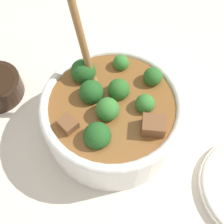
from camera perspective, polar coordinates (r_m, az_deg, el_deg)
name	(u,v)px	position (r m, az deg, el deg)	size (l,w,h in m)	color
ground_plane	(112,129)	(0.54, 0.00, -3.37)	(4.00, 4.00, 0.00)	silver
stew_bowl	(112,113)	(0.49, -0.05, -0.24)	(0.24, 0.24, 0.25)	white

